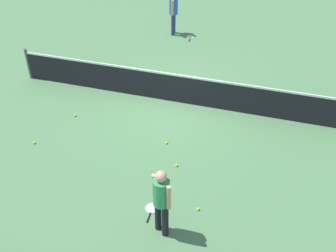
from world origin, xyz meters
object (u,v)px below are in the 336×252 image
Objects in this scene: tennis_racket_far_player at (190,37)px; tennis_ball_midcourt at (75,115)px; tennis_ball_baseline at (177,165)px; tennis_ball_by_net at (167,143)px; tennis_ball_near_player at (34,143)px; tennis_ball_stray_left at (198,209)px; player_near_side at (161,198)px; player_far_side at (173,10)px; tennis_racket_near_player at (152,209)px.

tennis_racket_far_player is 6.63m from tennis_ball_midcourt.
tennis_ball_baseline is at bearing -19.55° from tennis_ball_midcourt.
tennis_racket_far_player is at bearing 98.98° from tennis_ball_by_net.
tennis_ball_near_player and tennis_ball_stray_left have the same top height.
tennis_ball_baseline is at bearing 97.09° from player_near_side.
player_far_side is at bearing 80.22° from tennis_ball_midcourt.
player_near_side reaches higher than tennis_ball_stray_left.
player_near_side is 25.76× the size of tennis_ball_midcourt.
player_far_side is (-2.60, 9.78, 0.00)m from player_near_side.
tennis_ball_baseline is at bearing -57.37° from tennis_ball_by_net.
player_near_side is at bearing -82.91° from tennis_ball_baseline.
tennis_ball_by_net is at bearing 99.01° from tennis_racket_near_player.
player_far_side is at bearing 104.88° from player_near_side.
player_far_side is at bearing 103.38° from tennis_racket_near_player.
player_near_side is at bearing -74.97° from tennis_ball_by_net.
tennis_ball_stray_left is (1.36, -2.04, 0.00)m from tennis_ball_by_net.
tennis_racket_near_player is at bearing -164.07° from tennis_ball_stray_left.
tennis_ball_by_net is at bearing 105.03° from player_near_side.
tennis_ball_by_net is at bearing -8.45° from tennis_ball_midcourt.
tennis_racket_near_player is 8.94× the size of tennis_ball_by_net.
tennis_ball_near_player is 1.00× the size of tennis_ball_midcourt.
tennis_ball_baseline is at bearing 84.85° from tennis_racket_near_player.
player_far_side is 25.76× the size of tennis_ball_midcourt.
tennis_ball_by_net is 2.45m from tennis_ball_stray_left.
tennis_ball_near_player is at bearing 156.76° from player_near_side.
tennis_racket_far_player is at bearing 101.77° from tennis_ball_baseline.
tennis_racket_near_player is at bearing -18.78° from tennis_ball_near_player.
player_near_side is 4.65m from tennis_ball_near_player.
tennis_ball_midcourt is (-2.96, 0.44, 0.00)m from tennis_ball_by_net.
tennis_ball_near_player reaches higher than tennis_racket_far_player.
tennis_ball_baseline is 1.51m from tennis_ball_stray_left.
player_near_side is at bearing -52.26° from tennis_racket_near_player.
player_near_side is 25.76× the size of tennis_ball_by_net.
player_near_side is 2.84× the size of tennis_racket_far_player.
tennis_racket_near_player is at bearing -81.01° from tennis_racket_far_player.
tennis_ball_stray_left reaches higher than tennis_racket_far_player.
tennis_racket_far_player is at bearing 73.46° from tennis_ball_midcourt.
tennis_racket_near_player is 8.94× the size of tennis_ball_baseline.
tennis_ball_baseline and tennis_ball_stray_left have the same top height.
tennis_ball_by_net is at bearing 123.71° from tennis_ball_stray_left.
player_far_side is at bearing 106.85° from tennis_ball_baseline.
tennis_racket_near_player is at bearing -39.71° from tennis_ball_midcourt.
tennis_ball_midcourt is 4.98m from tennis_ball_stray_left.
tennis_ball_midcourt reaches higher than tennis_racket_near_player.
tennis_racket_near_player is 4.00m from tennis_ball_near_player.
tennis_ball_baseline is (0.51, -0.79, 0.00)m from tennis_ball_by_net.
tennis_racket_far_player is 9.07× the size of tennis_ball_midcourt.
tennis_ball_by_net is 1.00× the size of tennis_ball_stray_left.
tennis_racket_far_player is 8.17m from tennis_ball_near_player.
tennis_racket_near_player is at bearing -95.15° from tennis_ball_baseline.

